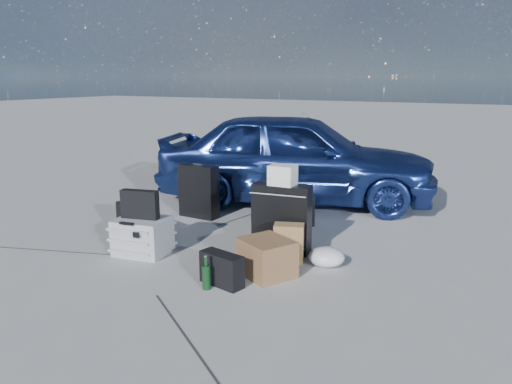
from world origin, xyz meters
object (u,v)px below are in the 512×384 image
suitcase_right (282,218)px  duffel_bag (282,209)px  green_bottle (206,273)px  pelican_case (143,236)px  briefcase (132,221)px  cardboard_box (267,258)px  suitcase_left (199,191)px  car (296,157)px

suitcase_right → duffel_bag: (-0.39, 0.83, -0.15)m
suitcase_right → green_bottle: suitcase_right is taller
pelican_case → duffel_bag: duffel_bag is taller
briefcase → cardboard_box: briefcase is taller
briefcase → suitcase_left: size_ratio=0.72×
pelican_case → suitcase_left: 1.33m
car → pelican_case: size_ratio=7.58×
car → suitcase_right: car is taller
suitcase_right → pelican_case: bearing=-156.2°
pelican_case → suitcase_left: suitcase_left is taller
suitcase_left → duffel_bag: (0.99, 0.23, -0.14)m
car → briefcase: size_ratio=7.91×
cardboard_box → car: bearing=108.9°
pelican_case → green_bottle: size_ratio=1.76×
green_bottle → briefcase: bearing=153.1°
pelican_case → green_bottle: (0.99, -0.39, -0.04)m
pelican_case → cardboard_box: size_ratio=1.13×
cardboard_box → green_bottle: cardboard_box is taller
car → briefcase: car is taller
suitcase_left → duffel_bag: bearing=15.6°
car → pelican_case: bearing=152.0°
car → green_bottle: car is taller
car → pelican_case: (-0.44, -2.50, -0.43)m
suitcase_left → suitcase_right: bearing=-21.1°
briefcase → duffel_bag: size_ratio=0.65×
suitcase_right → cardboard_box: (0.15, -0.60, -0.17)m
suitcase_right → green_bottle: size_ratio=2.45×
suitcase_right → cardboard_box: size_ratio=1.57×
car → suitcase_left: size_ratio=5.69×
briefcase → suitcase_right: suitcase_right is taller
briefcase → green_bottle: 1.59m
car → suitcase_left: car is taller
suitcase_left → car: bearing=62.3°
pelican_case → green_bottle: 1.06m
pelican_case → suitcase_right: size_ratio=0.72×
duffel_bag → cardboard_box: (0.55, -1.44, -0.02)m
briefcase → duffel_bag: 1.66m
suitcase_right → cardboard_box: 0.64m
suitcase_left → duffel_bag: size_ratio=0.91×
briefcase → green_bottle: (1.42, -0.72, -0.04)m
car → green_bottle: size_ratio=13.36×
suitcase_left → cardboard_box: 1.96m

